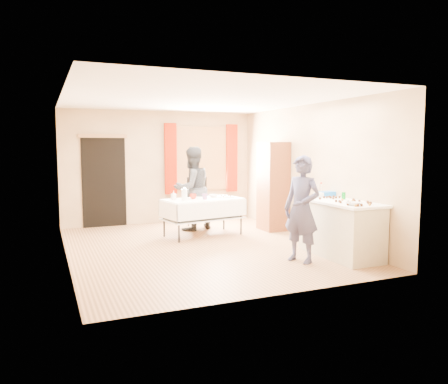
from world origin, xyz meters
name	(u,v)px	position (x,y,z in m)	size (l,w,h in m)	color
floor	(201,248)	(0.00, 0.00, -0.01)	(4.50, 5.50, 0.02)	#9E7047
ceiling	(200,99)	(0.00, 0.00, 2.61)	(4.50, 5.50, 0.02)	white
wall_back	(161,167)	(0.00, 2.76, 1.30)	(4.50, 0.02, 2.60)	tan
wall_front	(279,188)	(0.00, -2.76, 1.30)	(4.50, 0.02, 2.60)	tan
wall_left	(64,178)	(-2.26, 0.00, 1.30)	(0.02, 5.50, 2.60)	tan
wall_right	(309,172)	(2.26, 0.00, 1.30)	(0.02, 5.50, 2.60)	tan
window_frame	(201,158)	(1.00, 2.72, 1.50)	(1.32, 0.06, 1.52)	olive
window_pane	(202,158)	(1.00, 2.71, 1.50)	(1.20, 0.02, 1.40)	white
curtain_left	(171,159)	(0.22, 2.67, 1.50)	(0.28, 0.06, 1.65)	#9D1700
curtain_right	(232,158)	(1.78, 2.67, 1.50)	(0.28, 0.06, 1.65)	#9D1700
doorway	(104,182)	(-1.30, 2.73, 1.00)	(0.95, 0.04, 2.00)	black
door_lintel	(103,136)	(-1.30, 2.70, 2.02)	(1.05, 0.06, 0.08)	olive
cabinet	(273,186)	(1.99, 0.95, 0.94)	(0.50, 0.60, 1.88)	brown
counter	(340,229)	(1.89, -1.49, 0.45)	(0.72, 1.51, 0.91)	#B9B296
party_table	(203,214)	(0.39, 0.93, 0.45)	(1.69, 1.07, 0.75)	black
chair	(199,212)	(0.62, 1.87, 0.33)	(0.51, 0.51, 1.10)	black
girl	(302,209)	(1.11, -1.54, 0.83)	(0.61, 0.71, 1.66)	#292848
woman	(192,189)	(0.38, 1.59, 0.89)	(1.02, 0.89, 1.78)	black
soda_can	(344,196)	(2.07, -1.32, 0.97)	(0.07, 0.07, 0.12)	#099020
mixing_bowl	(354,204)	(1.72, -2.00, 0.94)	(0.27, 0.27, 0.05)	white
foam_block	(319,195)	(1.86, -0.91, 0.95)	(0.15, 0.10, 0.08)	white
blue_basket	(326,194)	(2.10, -0.80, 0.95)	(0.30, 0.20, 0.08)	blue
pitcher	(184,195)	(-0.05, 0.78, 0.86)	(0.11, 0.11, 0.22)	silver
cup_red	(193,196)	(0.19, 0.95, 0.80)	(0.15, 0.15, 0.10)	red
cup_rainbow	(205,197)	(0.37, 0.79, 0.81)	(0.13, 0.13, 0.11)	red
small_bowl	(213,196)	(0.67, 1.10, 0.78)	(0.23, 0.23, 0.06)	white
pastry_tray	(226,197)	(0.88, 0.93, 0.76)	(0.28, 0.20, 0.02)	white
bottle	(174,195)	(-0.20, 1.01, 0.84)	(0.10, 0.10, 0.18)	white
cake_balls	(346,201)	(1.87, -1.63, 0.93)	(0.51, 1.13, 0.04)	#3F2314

